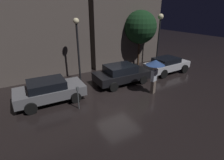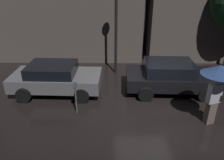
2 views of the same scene
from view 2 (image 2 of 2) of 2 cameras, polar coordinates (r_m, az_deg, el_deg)
The scene contains 6 objects.
ground_plane at distance 8.91m, azimuth 9.19°, elevation -7.43°, with size 60.00×60.00×0.00m, color black.
parked_car_grey at distance 10.00m, azimuth -14.49°, elevation 0.61°, with size 3.96×2.02×1.35m.
parked_car_black at distance 10.13m, azimuth 15.06°, elevation 0.99°, with size 4.08×2.06×1.40m.
pedestrian_with_umbrella at distance 7.93m, azimuth 26.02°, elevation 0.52°, with size 1.18×1.18×2.24m.
parking_meter at distance 8.27m, azimuth -9.51°, elevation -3.67°, with size 0.12×0.10×1.32m.
street_lamp_near at distance 11.01m, azimuth 1.08°, elevation 16.99°, with size 0.42×0.42×4.56m.
Camera 2 is at (-1.34, -7.36, 4.84)m, focal length 35.00 mm.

